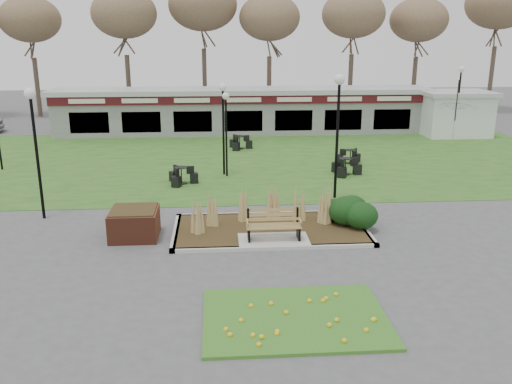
{
  "coord_description": "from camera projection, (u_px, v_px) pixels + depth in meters",
  "views": [
    {
      "loc": [
        -1.7,
        -15.6,
        6.29
      ],
      "look_at": [
        -0.42,
        2.0,
        1.14
      ],
      "focal_mm": 38.0,
      "sensor_mm": 36.0,
      "label": 1
    }
  ],
  "objects": [
    {
      "name": "bistro_set_b",
      "position": [
        240.0,
        144.0,
        30.72
      ],
      "size": [
        1.29,
        1.39,
        0.74
      ],
      "color": "black",
      "rests_on": "ground"
    },
    {
      "name": "food_pavilion",
      "position": [
        242.0,
        110.0,
        35.52
      ],
      "size": [
        24.6,
        3.4,
        2.9
      ],
      "color": "gray",
      "rests_on": "ground"
    },
    {
      "name": "tree_backdrop",
      "position": [
        237.0,
        6.0,
        41.28
      ],
      "size": [
        47.24,
        5.24,
        10.36
      ],
      "color": "#47382B",
      "rests_on": "ground"
    },
    {
      "name": "lamp_post_near_left",
      "position": [
        34.0,
        125.0,
        18.32
      ],
      "size": [
        0.38,
        0.38,
        4.59
      ],
      "color": "black",
      "rests_on": "ground"
    },
    {
      "name": "lamp_post_mid_left",
      "position": [
        223.0,
        109.0,
        24.36
      ],
      "size": [
        0.35,
        0.35,
        4.2
      ],
      "color": "black",
      "rests_on": "ground"
    },
    {
      "name": "bistro_set_c",
      "position": [
        350.0,
        159.0,
        27.21
      ],
      "size": [
        1.31,
        1.25,
        0.7
      ],
      "color": "black",
      "rests_on": "ground"
    },
    {
      "name": "flower_bed",
      "position": [
        295.0,
        317.0,
        12.4
      ],
      "size": [
        4.2,
        3.0,
        0.16
      ],
      "color": "#2A6E1F",
      "rests_on": "ground"
    },
    {
      "name": "lamp_post_mid_right",
      "position": [
        226.0,
        116.0,
        24.14
      ],
      "size": [
        0.32,
        0.32,
        3.82
      ],
      "color": "black",
      "rests_on": "ground"
    },
    {
      "name": "brick_planter",
      "position": [
        134.0,
        223.0,
        17.34
      ],
      "size": [
        1.5,
        1.5,
        0.95
      ],
      "color": "brown",
      "rests_on": "ground"
    },
    {
      "name": "lawn",
      "position": [
        250.0,
        159.0,
        28.3
      ],
      "size": [
        34.0,
        16.0,
        0.02
      ],
      "primitive_type": "cube",
      "color": "#26611E",
      "rests_on": "ground"
    },
    {
      "name": "bistro_set_a",
      "position": [
        182.0,
        178.0,
        23.54
      ],
      "size": [
        1.31,
        1.38,
        0.74
      ],
      "color": "black",
      "rests_on": "ground"
    },
    {
      "name": "bistro_set_d",
      "position": [
        345.0,
        169.0,
        25.06
      ],
      "size": [
        1.29,
        1.47,
        0.78
      ],
      "color": "black",
      "rests_on": "ground"
    },
    {
      "name": "lamp_post_near_right",
      "position": [
        338.0,
        109.0,
        20.62
      ],
      "size": [
        0.4,
        0.4,
        4.86
      ],
      "color": "black",
      "rests_on": "ground"
    },
    {
      "name": "patio_umbrella",
      "position": [
        455.0,
        120.0,
        29.55
      ],
      "size": [
        2.53,
        2.56,
        2.83
      ],
      "color": "black",
      "rests_on": "ground"
    },
    {
      "name": "car_black",
      "position": [
        131.0,
        108.0,
        41.86
      ],
      "size": [
        5.12,
        3.39,
        1.6
      ],
      "primitive_type": "imported",
      "rotation": [
        0.0,
        0.0,
        1.18
      ],
      "color": "black",
      "rests_on": "ground"
    },
    {
      "name": "planting_bed",
      "position": [
        308.0,
        218.0,
        18.1
      ],
      "size": [
        6.75,
        3.4,
        1.27
      ],
      "color": "#312613",
      "rests_on": "ground"
    },
    {
      "name": "ground",
      "position": [
        274.0,
        245.0,
        16.82
      ],
      "size": [
        100.0,
        100.0,
        0.0
      ],
      "primitive_type": "plane",
      "color": "#515154",
      "rests_on": "ground"
    },
    {
      "name": "lamp_post_far_right",
      "position": [
        460.0,
        86.0,
        33.11
      ],
      "size": [
        0.37,
        0.37,
        4.42
      ],
      "color": "black",
      "rests_on": "ground"
    },
    {
      "name": "service_hut",
      "position": [
        455.0,
        113.0,
        34.59
      ],
      "size": [
        4.4,
        3.4,
        2.83
      ],
      "color": "white",
      "rests_on": "ground"
    },
    {
      "name": "park_bench",
      "position": [
        273.0,
        224.0,
        16.89
      ],
      "size": [
        1.7,
        0.66,
        0.93
      ],
      "color": "olive",
      "rests_on": "ground"
    }
  ]
}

